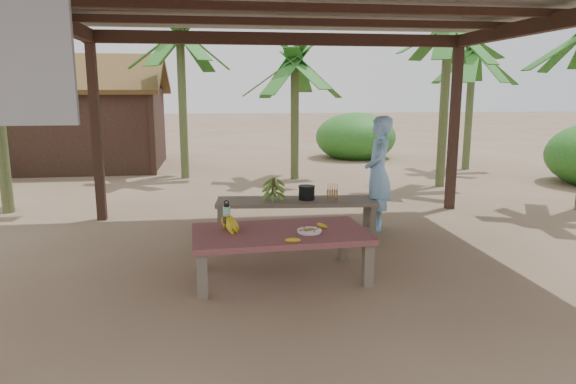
{
  "coord_description": "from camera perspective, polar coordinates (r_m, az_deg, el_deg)",
  "views": [
    {
      "loc": [
        -1.03,
        -5.64,
        1.93
      ],
      "look_at": [
        -0.24,
        0.04,
        0.8
      ],
      "focal_mm": 32.0,
      "sensor_mm": 36.0,
      "label": 1
    }
  ],
  "objects": [
    {
      "name": "banana_plant_ne",
      "position": [
        10.92,
        17.36,
        16.02
      ],
      "size": [
        1.8,
        1.8,
        3.45
      ],
      "color": "#596638",
      "rests_on": "ground"
    },
    {
      "name": "loose_banana_front",
      "position": [
        4.95,
        0.56,
        -5.37
      ],
      "size": [
        0.18,
        0.11,
        0.04
      ],
      "primitive_type": "ellipsoid",
      "rotation": [
        0.0,
        0.0,
        1.95
      ],
      "color": "yellow",
      "rests_on": "work_table"
    },
    {
      "name": "banana_plant_n",
      "position": [
        11.32,
        0.77,
        13.21
      ],
      "size": [
        1.8,
        1.8,
        2.82
      ],
      "color": "#596638",
      "rests_on": "ground"
    },
    {
      "name": "skewer_rack",
      "position": [
        7.08,
        4.95,
        0.03
      ],
      "size": [
        0.19,
        0.1,
        0.24
      ],
      "primitive_type": null,
      "rotation": [
        0.0,
        0.0,
        -0.09
      ],
      "color": "#A57F47",
      "rests_on": "bench"
    },
    {
      "name": "banana_plant_far",
      "position": [
        13.53,
        19.81,
        13.51
      ],
      "size": [
        1.8,
        1.8,
        3.13
      ],
      "color": "#596638",
      "rests_on": "ground"
    },
    {
      "name": "plate",
      "position": [
        5.29,
        2.37,
        -4.36
      ],
      "size": [
        0.25,
        0.25,
        0.04
      ],
      "color": "white",
      "rests_on": "work_table"
    },
    {
      "name": "loose_banana_side",
      "position": [
        5.49,
        3.82,
        -3.73
      ],
      "size": [
        0.13,
        0.13,
        0.04
      ],
      "primitive_type": "ellipsoid",
      "rotation": [
        0.0,
        0.0,
        0.78
      ],
      "color": "yellow",
      "rests_on": "work_table"
    },
    {
      "name": "ripe_banana_bunch",
      "position": [
        5.36,
        -7.06,
        -3.47
      ],
      "size": [
        0.35,
        0.32,
        0.17
      ],
      "primitive_type": null,
      "rotation": [
        0.0,
        0.0,
        0.33
      ],
      "color": "yellow",
      "rests_on": "work_table"
    },
    {
      "name": "water_flask",
      "position": [
        5.51,
        -6.82,
        -2.66
      ],
      "size": [
        0.08,
        0.08,
        0.3
      ],
      "color": "#3CBEB5",
      "rests_on": "work_table"
    },
    {
      "name": "hut",
      "position": [
        14.09,
        -22.31,
        6.97
      ],
      "size": [
        4.4,
        3.43,
        2.85
      ],
      "color": "black",
      "rests_on": "ground"
    },
    {
      "name": "work_table",
      "position": [
        5.37,
        -0.9,
        -5.03
      ],
      "size": [
        1.85,
        1.09,
        0.5
      ],
      "rotation": [
        0.0,
        0.0,
        0.05
      ],
      "color": "brown",
      "rests_on": "ground"
    },
    {
      "name": "woman",
      "position": [
        7.29,
        9.99,
        2.06
      ],
      "size": [
        0.52,
        0.66,
        1.6
      ],
      "primitive_type": "imported",
      "rotation": [
        0.0,
        0.0,
        -1.84
      ],
      "color": "#7CB2EA",
      "rests_on": "ground"
    },
    {
      "name": "bench",
      "position": [
        7.12,
        0.93,
        -1.31
      ],
      "size": [
        2.25,
        0.8,
        0.45
      ],
      "rotation": [
        0.0,
        0.0,
        -0.09
      ],
      "color": "brown",
      "rests_on": "ground"
    },
    {
      "name": "pavilion",
      "position": [
        5.77,
        2.5,
        19.58
      ],
      "size": [
        6.6,
        5.6,
        2.95
      ],
      "color": "black",
      "rests_on": "ground"
    },
    {
      "name": "banana_plant_nw",
      "position": [
        11.71,
        -11.89,
        15.77
      ],
      "size": [
        1.8,
        1.8,
        3.42
      ],
      "color": "#596638",
      "rests_on": "ground"
    },
    {
      "name": "ground",
      "position": [
        6.05,
        2.38,
        -7.48
      ],
      "size": [
        80.0,
        80.0,
        0.0
      ],
      "primitive_type": "plane",
      "color": "brown",
      "rests_on": "ground"
    },
    {
      "name": "green_banana_stalk",
      "position": [
        7.06,
        -1.59,
        0.4
      ],
      "size": [
        0.31,
        0.31,
        0.33
      ],
      "primitive_type": null,
      "rotation": [
        0.0,
        0.0,
        -0.09
      ],
      "color": "#598C2D",
      "rests_on": "bench"
    },
    {
      "name": "cooking_pot",
      "position": [
        7.1,
        2.08,
        -0.11
      ],
      "size": [
        0.22,
        0.22,
        0.19
      ],
      "primitive_type": "cylinder",
      "color": "black",
      "rests_on": "bench"
    }
  ]
}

